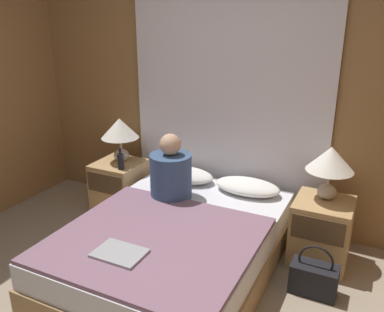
{
  "coord_description": "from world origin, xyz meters",
  "views": [
    {
      "loc": [
        1.33,
        -1.64,
        1.96
      ],
      "look_at": [
        0.0,
        1.07,
        0.88
      ],
      "focal_mm": 38.0,
      "sensor_mm": 36.0,
      "label": 1
    }
  ],
  "objects_px": {
    "nightstand_right": "(321,231)",
    "handbag_on_floor": "(314,278)",
    "beer_bottle_on_left_stand": "(121,161)",
    "pillow_right": "(247,186)",
    "person_left_in_bed": "(171,173)",
    "laptop_on_bed": "(120,253)",
    "pillow_left": "(184,175)",
    "nightstand_left": "(120,187)",
    "lamp_left": "(120,131)",
    "bed": "(176,247)",
    "lamp_right": "(330,162)"
  },
  "relations": [
    {
      "from": "pillow_right",
      "to": "person_left_in_bed",
      "type": "xyz_separation_m",
      "value": [
        -0.56,
        -0.38,
        0.17
      ]
    },
    {
      "from": "lamp_left",
      "to": "pillow_right",
      "type": "height_order",
      "value": "lamp_left"
    },
    {
      "from": "pillow_left",
      "to": "laptop_on_bed",
      "type": "relative_size",
      "value": 1.78
    },
    {
      "from": "nightstand_left",
      "to": "lamp_left",
      "type": "xyz_separation_m",
      "value": [
        0.0,
        0.06,
        0.58
      ]
    },
    {
      "from": "bed",
      "to": "lamp_right",
      "type": "distance_m",
      "value": 1.38
    },
    {
      "from": "lamp_left",
      "to": "lamp_right",
      "type": "bearing_deg",
      "value": 0.0
    },
    {
      "from": "bed",
      "to": "nightstand_left",
      "type": "xyz_separation_m",
      "value": [
        -0.99,
        0.65,
        0.06
      ]
    },
    {
      "from": "nightstand_left",
      "to": "nightstand_right",
      "type": "xyz_separation_m",
      "value": [
        1.99,
        0.0,
        0.0
      ]
    },
    {
      "from": "nightstand_right",
      "to": "pillow_right",
      "type": "bearing_deg",
      "value": 170.36
    },
    {
      "from": "nightstand_right",
      "to": "pillow_right",
      "type": "relative_size",
      "value": 0.92
    },
    {
      "from": "bed",
      "to": "beer_bottle_on_left_stand",
      "type": "distance_m",
      "value": 1.09
    },
    {
      "from": "handbag_on_floor",
      "to": "person_left_in_bed",
      "type": "bearing_deg",
      "value": 171.92
    },
    {
      "from": "bed",
      "to": "beer_bottle_on_left_stand",
      "type": "relative_size",
      "value": 9.18
    },
    {
      "from": "nightstand_left",
      "to": "laptop_on_bed",
      "type": "relative_size",
      "value": 1.64
    },
    {
      "from": "person_left_in_bed",
      "to": "bed",
      "type": "bearing_deg",
      "value": -57.33
    },
    {
      "from": "nightstand_right",
      "to": "beer_bottle_on_left_stand",
      "type": "relative_size",
      "value": 2.55
    },
    {
      "from": "pillow_left",
      "to": "beer_bottle_on_left_stand",
      "type": "distance_m",
      "value": 0.61
    },
    {
      "from": "nightstand_right",
      "to": "handbag_on_floor",
      "type": "height_order",
      "value": "nightstand_right"
    },
    {
      "from": "lamp_right",
      "to": "person_left_in_bed",
      "type": "distance_m",
      "value": 1.3
    },
    {
      "from": "nightstand_right",
      "to": "pillow_right",
      "type": "distance_m",
      "value": 0.72
    },
    {
      "from": "nightstand_left",
      "to": "beer_bottle_on_left_stand",
      "type": "bearing_deg",
      "value": -44.87
    },
    {
      "from": "pillow_right",
      "to": "beer_bottle_on_left_stand",
      "type": "xyz_separation_m",
      "value": [
        -1.18,
        -0.24,
        0.13
      ]
    },
    {
      "from": "laptop_on_bed",
      "to": "pillow_right",
      "type": "bearing_deg",
      "value": 72.71
    },
    {
      "from": "lamp_left",
      "to": "laptop_on_bed",
      "type": "height_order",
      "value": "lamp_left"
    },
    {
      "from": "beer_bottle_on_left_stand",
      "to": "handbag_on_floor",
      "type": "relative_size",
      "value": 0.54
    },
    {
      "from": "bed",
      "to": "beer_bottle_on_left_stand",
      "type": "xyz_separation_m",
      "value": [
        -0.86,
        0.52,
        0.41
      ]
    },
    {
      "from": "nightstand_left",
      "to": "pillow_left",
      "type": "bearing_deg",
      "value": 9.64
    },
    {
      "from": "pillow_right",
      "to": "person_left_in_bed",
      "type": "relative_size",
      "value": 1.02
    },
    {
      "from": "lamp_left",
      "to": "beer_bottle_on_left_stand",
      "type": "height_order",
      "value": "lamp_left"
    },
    {
      "from": "bed",
      "to": "lamp_left",
      "type": "distance_m",
      "value": 1.38
    },
    {
      "from": "nightstand_right",
      "to": "handbag_on_floor",
      "type": "xyz_separation_m",
      "value": [
        0.04,
        -0.44,
        -0.15
      ]
    },
    {
      "from": "person_left_in_bed",
      "to": "pillow_left",
      "type": "bearing_deg",
      "value": 100.2
    },
    {
      "from": "nightstand_left",
      "to": "lamp_right",
      "type": "relative_size",
      "value": 1.23
    },
    {
      "from": "nightstand_left",
      "to": "lamp_right",
      "type": "height_order",
      "value": "lamp_right"
    },
    {
      "from": "pillow_right",
      "to": "pillow_left",
      "type": "bearing_deg",
      "value": 180.0
    },
    {
      "from": "nightstand_right",
      "to": "beer_bottle_on_left_stand",
      "type": "bearing_deg",
      "value": -176.02
    },
    {
      "from": "person_left_in_bed",
      "to": "beer_bottle_on_left_stand",
      "type": "distance_m",
      "value": 0.63
    },
    {
      "from": "beer_bottle_on_left_stand",
      "to": "bed",
      "type": "bearing_deg",
      "value": -30.98
    },
    {
      "from": "pillow_right",
      "to": "handbag_on_floor",
      "type": "relative_size",
      "value": 1.49
    },
    {
      "from": "laptop_on_bed",
      "to": "handbag_on_floor",
      "type": "distance_m",
      "value": 1.42
    },
    {
      "from": "nightstand_right",
      "to": "lamp_left",
      "type": "xyz_separation_m",
      "value": [
        -1.99,
        0.06,
        0.58
      ]
    },
    {
      "from": "person_left_in_bed",
      "to": "handbag_on_floor",
      "type": "height_order",
      "value": "person_left_in_bed"
    },
    {
      "from": "nightstand_right",
      "to": "person_left_in_bed",
      "type": "distance_m",
      "value": 1.33
    },
    {
      "from": "lamp_left",
      "to": "beer_bottle_on_left_stand",
      "type": "bearing_deg",
      "value": -55.91
    },
    {
      "from": "nightstand_left",
      "to": "laptop_on_bed",
      "type": "xyz_separation_m",
      "value": [
        0.89,
        -1.23,
        0.2
      ]
    },
    {
      "from": "handbag_on_floor",
      "to": "laptop_on_bed",
      "type": "bearing_deg",
      "value": -145.34
    },
    {
      "from": "bed",
      "to": "nightstand_right",
      "type": "height_order",
      "value": "nightstand_right"
    },
    {
      "from": "handbag_on_floor",
      "to": "beer_bottle_on_left_stand",
      "type": "bearing_deg",
      "value": 170.61
    },
    {
      "from": "pillow_left",
      "to": "pillow_right",
      "type": "bearing_deg",
      "value": 0.0
    },
    {
      "from": "nightstand_left",
      "to": "handbag_on_floor",
      "type": "distance_m",
      "value": 2.08
    }
  ]
}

